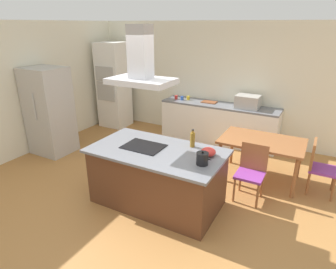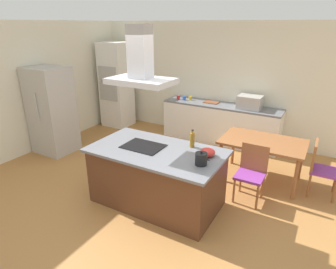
# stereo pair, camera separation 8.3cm
# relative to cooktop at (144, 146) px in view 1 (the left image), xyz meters

# --- Properties ---
(ground) EXTENTS (16.00, 16.00, 0.00)m
(ground) POSITION_rel_cooktop_xyz_m (0.23, 1.50, -0.91)
(ground) COLOR #AD753D
(wall_back) EXTENTS (7.20, 0.10, 2.70)m
(wall_back) POSITION_rel_cooktop_xyz_m (0.23, 3.25, 0.44)
(wall_back) COLOR silver
(wall_back) RESTS_ON ground
(wall_left) EXTENTS (0.10, 8.80, 2.70)m
(wall_left) POSITION_rel_cooktop_xyz_m (-3.22, 1.00, 0.44)
(wall_left) COLOR silver
(wall_left) RESTS_ON ground
(kitchen_island) EXTENTS (1.99, 1.11, 0.90)m
(kitchen_island) POSITION_rel_cooktop_xyz_m (0.23, 0.00, -0.45)
(kitchen_island) COLOR #59331E
(kitchen_island) RESTS_ON ground
(cooktop) EXTENTS (0.60, 0.44, 0.01)m
(cooktop) POSITION_rel_cooktop_xyz_m (0.00, 0.00, 0.00)
(cooktop) COLOR black
(cooktop) RESTS_ON kitchen_island
(tea_kettle) EXTENTS (0.21, 0.16, 0.19)m
(tea_kettle) POSITION_rel_cooktop_xyz_m (1.00, -0.11, 0.08)
(tea_kettle) COLOR black
(tea_kettle) RESTS_ON kitchen_island
(olive_oil_bottle) EXTENTS (0.07, 0.07, 0.28)m
(olive_oil_bottle) POSITION_rel_cooktop_xyz_m (0.64, 0.36, 0.11)
(olive_oil_bottle) COLOR olive
(olive_oil_bottle) RESTS_ON kitchen_island
(mixing_bowl) EXTENTS (0.21, 0.21, 0.12)m
(mixing_bowl) POSITION_rel_cooktop_xyz_m (0.97, 0.17, 0.05)
(mixing_bowl) COLOR red
(mixing_bowl) RESTS_ON kitchen_island
(back_counter) EXTENTS (2.71, 0.62, 0.90)m
(back_counter) POSITION_rel_cooktop_xyz_m (0.20, 2.88, -0.46)
(back_counter) COLOR white
(back_counter) RESTS_ON ground
(countertop_microwave) EXTENTS (0.50, 0.38, 0.28)m
(countertop_microwave) POSITION_rel_cooktop_xyz_m (0.83, 2.88, 0.13)
(countertop_microwave) COLOR #B2AFAA
(countertop_microwave) RESTS_ON back_counter
(coffee_mug_red) EXTENTS (0.08, 0.08, 0.09)m
(coffee_mug_red) POSITION_rel_cooktop_xyz_m (-0.90, 2.84, 0.04)
(coffee_mug_red) COLOR red
(coffee_mug_red) RESTS_ON back_counter
(coffee_mug_blue) EXTENTS (0.08, 0.08, 0.09)m
(coffee_mug_blue) POSITION_rel_cooktop_xyz_m (-0.74, 2.84, 0.04)
(coffee_mug_blue) COLOR #2D56B2
(coffee_mug_blue) RESTS_ON back_counter
(coffee_mug_yellow) EXTENTS (0.08, 0.08, 0.09)m
(coffee_mug_yellow) POSITION_rel_cooktop_xyz_m (-0.62, 2.92, 0.04)
(coffee_mug_yellow) COLOR gold
(coffee_mug_yellow) RESTS_ON back_counter
(cutting_board) EXTENTS (0.34, 0.24, 0.02)m
(cutting_board) POSITION_rel_cooktop_xyz_m (-0.07, 2.93, 0.00)
(cutting_board) COLOR brown
(cutting_board) RESTS_ON back_counter
(wall_oven_stack) EXTENTS (0.70, 0.66, 2.20)m
(wall_oven_stack) POSITION_rel_cooktop_xyz_m (-2.67, 2.65, 0.20)
(wall_oven_stack) COLOR white
(wall_oven_stack) RESTS_ON ground
(refrigerator) EXTENTS (0.80, 0.73, 1.82)m
(refrigerator) POSITION_rel_cooktop_xyz_m (-2.75, 0.59, 0.00)
(refrigerator) COLOR #B2AFAA
(refrigerator) RESTS_ON ground
(dining_table) EXTENTS (1.40, 0.90, 0.75)m
(dining_table) POSITION_rel_cooktop_xyz_m (1.46, 1.52, -0.24)
(dining_table) COLOR #995B33
(dining_table) RESTS_ON ground
(chair_at_right_end) EXTENTS (0.42, 0.42, 0.89)m
(chair_at_right_end) POSITION_rel_cooktop_xyz_m (2.37, 1.52, -0.40)
(chair_at_right_end) COLOR purple
(chair_at_right_end) RESTS_ON ground
(chair_facing_island) EXTENTS (0.42, 0.42, 0.89)m
(chair_facing_island) POSITION_rel_cooktop_xyz_m (1.46, 0.85, -0.40)
(chair_facing_island) COLOR purple
(chair_facing_island) RESTS_ON ground
(range_hood) EXTENTS (0.90, 0.55, 0.78)m
(range_hood) POSITION_rel_cooktop_xyz_m (0.00, 0.00, 1.20)
(range_hood) COLOR #ADADB2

